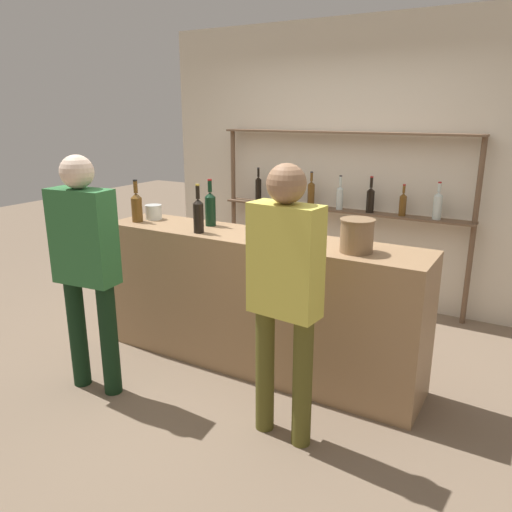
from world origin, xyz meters
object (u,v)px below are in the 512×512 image
counter_bottle_2 (198,214)px  ice_bucket (357,236)px  customer_left (85,258)px  customer_right (285,284)px  cork_jar (154,212)px  counter_bottle_1 (210,208)px  counter_bottle_0 (137,206)px

counter_bottle_2 → ice_bucket: counter_bottle_2 is taller
counter_bottle_2 → customer_left: 0.87m
customer_right → cork_jar: bearing=70.4°
ice_bucket → cork_jar: ice_bucket is taller
customer_left → customer_right: customer_right is taller
cork_jar → customer_left: 0.97m
cork_jar → customer_right: (1.63, -0.75, -0.12)m
customer_right → counter_bottle_1: bearing=58.6°
counter_bottle_2 → customer_right: 1.17m
ice_bucket → customer_right: 0.69m
counter_bottle_2 → cork_jar: 0.66m
counter_bottle_0 → customer_right: customer_right is taller
counter_bottle_0 → customer_left: size_ratio=0.21×
counter_bottle_0 → cork_jar: counter_bottle_0 is taller
ice_bucket → customer_left: (-1.60, -0.82, -0.18)m
cork_jar → customer_right: 1.80m
counter_bottle_0 → cork_jar: (0.05, 0.14, -0.07)m
counter_bottle_0 → counter_bottle_2: counter_bottle_2 is taller
counter_bottle_0 → customer_left: (0.27, -0.79, -0.20)m
counter_bottle_2 → customer_right: (1.01, -0.55, -0.20)m
counter_bottle_1 → customer_right: size_ratio=0.22×
cork_jar → customer_right: bearing=-24.8°
counter_bottle_0 → ice_bucket: bearing=0.9°
ice_bucket → customer_left: size_ratio=0.14×
counter_bottle_1 → counter_bottle_2: bearing=-75.4°
counter_bottle_0 → customer_right: size_ratio=0.21×
cork_jar → customer_right: customer_right is taller
counter_bottle_2 → customer_right: bearing=-28.7°
ice_bucket → customer_left: customer_left is taller
counter_bottle_1 → cork_jar: (-0.56, -0.04, -0.08)m
ice_bucket → customer_right: (-0.19, -0.64, -0.17)m
cork_jar → counter_bottle_1: bearing=4.5°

